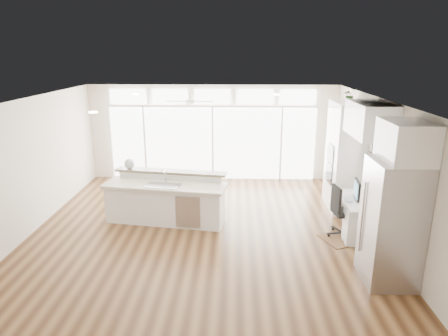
{
  "coord_description": "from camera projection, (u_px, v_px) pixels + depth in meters",
  "views": [
    {
      "loc": [
        0.65,
        -7.18,
        3.57
      ],
      "look_at": [
        0.42,
        0.6,
        1.3
      ],
      "focal_mm": 32.0,
      "sensor_mm": 36.0,
      "label": 1
    }
  ],
  "objects": [
    {
      "name": "floor",
      "position": [
        202.0,
        240.0,
        7.91
      ],
      "size": [
        7.0,
        8.0,
        0.02
      ],
      "primitive_type": "cube",
      "color": "#412714",
      "rests_on": "ground"
    },
    {
      "name": "ceiling",
      "position": [
        200.0,
        102.0,
        7.15
      ],
      "size": [
        7.0,
        8.0,
        0.02
      ],
      "primitive_type": "cube",
      "color": "white",
      "rests_on": "wall_back"
    },
    {
      "name": "wall_back",
      "position": [
        213.0,
        133.0,
        11.37
      ],
      "size": [
        7.0,
        0.04,
        2.7
      ],
      "primitive_type": "cube",
      "color": "beige",
      "rests_on": "floor"
    },
    {
      "name": "wall_front",
      "position": [
        164.0,
        301.0,
        3.69
      ],
      "size": [
        7.0,
        0.04,
        2.7
      ],
      "primitive_type": "cube",
      "color": "beige",
      "rests_on": "floor"
    },
    {
      "name": "wall_left",
      "position": [
        18.0,
        172.0,
        7.63
      ],
      "size": [
        0.04,
        8.0,
        2.7
      ],
      "primitive_type": "cube",
      "color": "beige",
      "rests_on": "floor"
    },
    {
      "name": "wall_right",
      "position": [
        388.0,
        176.0,
        7.43
      ],
      "size": [
        0.04,
        8.0,
        2.7
      ],
      "primitive_type": "cube",
      "color": "beige",
      "rests_on": "floor"
    },
    {
      "name": "glass_wall",
      "position": [
        213.0,
        144.0,
        11.39
      ],
      "size": [
        5.8,
        0.06,
        2.08
      ],
      "primitive_type": "cube",
      "color": "white",
      "rests_on": "wall_back"
    },
    {
      "name": "transom_row",
      "position": [
        212.0,
        97.0,
        11.02
      ],
      "size": [
        5.9,
        0.06,
        0.4
      ],
      "primitive_type": "cube",
      "color": "white",
      "rests_on": "wall_back"
    },
    {
      "name": "desk_window",
      "position": [
        381.0,
        161.0,
        7.66
      ],
      "size": [
        0.04,
        0.85,
        0.85
      ],
      "primitive_type": "cube",
      "color": "white",
      "rests_on": "wall_right"
    },
    {
      "name": "ceiling_fan",
      "position": [
        190.0,
        97.0,
        9.91
      ],
      "size": [
        1.16,
        1.16,
        0.32
      ],
      "primitive_type": "cube",
      "color": "white",
      "rests_on": "ceiling"
    },
    {
      "name": "recessed_lights",
      "position": [
        201.0,
        102.0,
        7.35
      ],
      "size": [
        3.4,
        3.0,
        0.02
      ],
      "primitive_type": "cube",
      "color": "white",
      "rests_on": "ceiling"
    },
    {
      "name": "oven_cabinet",
      "position": [
        345.0,
        156.0,
        9.19
      ],
      "size": [
        0.64,
        1.2,
        2.5
      ],
      "primitive_type": "cube",
      "color": "white",
      "rests_on": "floor"
    },
    {
      "name": "desk_nook",
      "position": [
        358.0,
        217.0,
        8.0
      ],
      "size": [
        0.72,
        1.3,
        0.76
      ],
      "primitive_type": "cube",
      "color": "white",
      "rests_on": "floor"
    },
    {
      "name": "upper_cabinets",
      "position": [
        370.0,
        120.0,
        7.45
      ],
      "size": [
        0.64,
        1.3,
        0.64
      ],
      "primitive_type": "cube",
      "color": "white",
      "rests_on": "wall_right"
    },
    {
      "name": "refrigerator",
      "position": [
        392.0,
        222.0,
        6.24
      ],
      "size": [
        0.76,
        0.9,
        2.0
      ],
      "primitive_type": "cube",
      "color": "#A6A5AA",
      "rests_on": "floor"
    },
    {
      "name": "fridge_cabinet",
      "position": [
        406.0,
        141.0,
        5.88
      ],
      "size": [
        0.64,
        0.9,
        0.6
      ],
      "primitive_type": "cube",
      "color": "white",
      "rests_on": "wall_right"
    },
    {
      "name": "framed_photos",
      "position": [
        370.0,
        160.0,
        8.3
      ],
      "size": [
        0.06,
        0.22,
        0.8
      ],
      "primitive_type": "cube",
      "color": "black",
      "rests_on": "wall_right"
    },
    {
      "name": "kitchen_island",
      "position": [
        165.0,
        199.0,
        8.59
      ],
      "size": [
        2.74,
        1.38,
        1.04
      ],
      "primitive_type": "cube",
      "rotation": [
        0.0,
        0.0,
        -0.16
      ],
      "color": "white",
      "rests_on": "floor"
    },
    {
      "name": "rug",
      "position": [
        345.0,
        238.0,
        7.93
      ],
      "size": [
        1.1,
        0.97,
        0.01
      ],
      "primitive_type": "cube",
      "rotation": [
        0.0,
        0.0,
        0.43
      ],
      "color": "#362011",
      "rests_on": "floor"
    },
    {
      "name": "office_chair",
      "position": [
        345.0,
        212.0,
        7.89
      ],
      "size": [
        0.62,
        0.59,
        1.05
      ],
      "primitive_type": "cube",
      "rotation": [
        0.0,
        0.0,
        0.17
      ],
      "color": "black",
      "rests_on": "floor"
    },
    {
      "name": "fishbowl",
      "position": [
        129.0,
        164.0,
        8.95
      ],
      "size": [
        0.27,
        0.27,
        0.23
      ],
      "primitive_type": "sphere",
      "rotation": [
        0.0,
        0.0,
        -0.19
      ],
      "color": "silver",
      "rests_on": "kitchen_island"
    },
    {
      "name": "monitor",
      "position": [
        357.0,
        190.0,
        7.84
      ],
      "size": [
        0.14,
        0.5,
        0.41
      ],
      "primitive_type": "cube",
      "rotation": [
        0.0,
        0.0,
        -0.12
      ],
      "color": "black",
      "rests_on": "desk_nook"
    },
    {
      "name": "keyboard",
      "position": [
        348.0,
        199.0,
        7.9
      ],
      "size": [
        0.14,
        0.34,
        0.02
      ],
      "primitive_type": "cube",
      "rotation": [
        0.0,
        0.0,
        -0.03
      ],
      "color": "silver",
      "rests_on": "desk_nook"
    },
    {
      "name": "potted_plant",
      "position": [
        350.0,
        97.0,
        8.81
      ],
      "size": [
        0.31,
        0.34,
        0.24
      ],
      "primitive_type": "imported",
      "rotation": [
        0.0,
        0.0,
        0.12
      ],
      "color": "#305E28",
      "rests_on": "oven_cabinet"
    }
  ]
}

